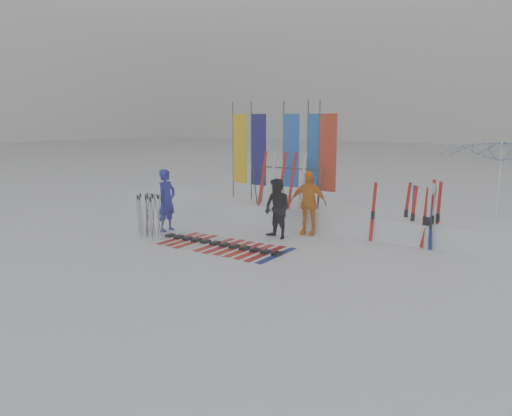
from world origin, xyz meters
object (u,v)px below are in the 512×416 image
Objects in this scene: person_black at (277,209)px; ski_row at (220,244)px; person_blue at (167,200)px; tent_canopy at (498,191)px; person_yellow at (308,203)px; ski_rack at (287,181)px.

person_black reaches higher than ski_row.
person_black is at bearing -75.89° from person_blue.
person_blue is 0.58× the size of tent_canopy.
person_yellow is 4.96m from tent_canopy.
ski_row is at bearing -129.62° from person_yellow.
ski_rack is (2.56, 2.54, 0.48)m from person_blue.
person_blue is at bearing -164.83° from person_yellow.
person_black is 1.90m from ski_row.
tent_canopy is (5.06, 2.72, 0.58)m from person_black.
ski_rack reaches higher than ski_row.
person_black is 1.78m from ski_rack.
ski_row is (2.37, -0.56, -0.87)m from person_blue.
ski_row is (-0.81, -1.53, -0.79)m from person_black.
tent_canopy reaches higher than ski_row.
tent_canopy is at bearing 35.90° from ski_row.
person_blue is at bearing 166.68° from ski_row.
person_black is 0.46× the size of ski_row.
ski_rack is at bearing -168.59° from tent_canopy.
person_black is at bearing 62.13° from ski_row.
person_yellow is at bearing 62.45° from ski_row.
person_black is at bearing -129.08° from person_yellow.
ski_row is 1.78× the size of ski_rack.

